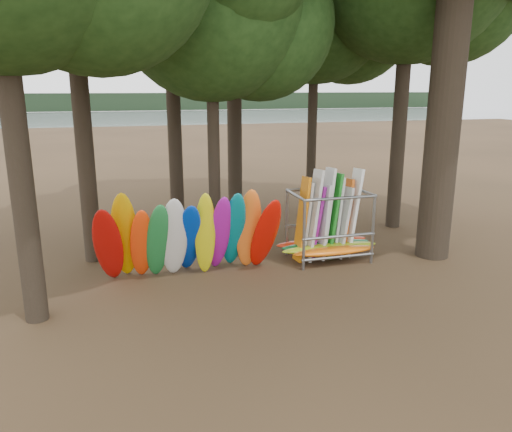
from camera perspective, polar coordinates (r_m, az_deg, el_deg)
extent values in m
plane|color=#47331E|center=(14.74, 4.50, -6.48)|extent=(120.00, 120.00, 0.00)
plane|color=gray|center=(73.22, -12.38, 10.04)|extent=(160.00, 160.00, 0.00)
cube|color=black|center=(123.01, -14.13, 12.55)|extent=(160.00, 4.00, 4.00)
cylinder|color=black|center=(15.72, -19.63, 14.90)|extent=(0.52, 0.52, 11.20)
cylinder|color=black|center=(18.88, -9.53, 15.20)|extent=(0.52, 0.52, 11.12)
cylinder|color=black|center=(21.53, -2.54, 16.74)|extent=(0.62, 0.62, 12.23)
cylinder|color=black|center=(21.50, 6.54, 13.86)|extent=(0.40, 0.40, 10.13)
ellipsoid|color=black|center=(21.75, 6.83, 23.24)|extent=(7.45, 7.45, 6.48)
cylinder|color=black|center=(11.87, -26.23, 12.52)|extent=(0.52, 0.52, 10.31)
cylinder|color=black|center=(15.82, -4.94, 11.81)|extent=(0.38, 0.38, 9.08)
ellipsoid|color=black|center=(15.99, -5.21, 23.25)|extent=(6.68, 6.68, 5.81)
cylinder|color=black|center=(19.55, 16.44, 15.18)|extent=(0.53, 0.53, 11.38)
cylinder|color=black|center=(16.44, 21.71, 21.18)|extent=(1.02, 1.02, 14.90)
ellipsoid|color=#AF0A07|center=(13.79, -16.52, -3.31)|extent=(0.93, 1.87, 2.54)
ellipsoid|color=#D79C04|center=(14.03, -14.79, -2.23)|extent=(0.77, 1.63, 2.82)
ellipsoid|color=#F5380A|center=(14.00, -12.94, -3.16)|extent=(0.67, 1.48, 2.35)
ellipsoid|color=#1B6E31|center=(13.91, -11.14, -2.87)|extent=(0.80, 1.60, 2.51)
ellipsoid|color=beige|center=(13.93, -9.38, -2.49)|extent=(0.79, 1.47, 2.62)
ellipsoid|color=#0431B3|center=(14.16, -7.69, -2.59)|extent=(0.72, 1.79, 2.43)
ellipsoid|color=#CCC610|center=(14.00, -5.83, -2.12)|extent=(0.68, 1.18, 2.64)
ellipsoid|color=#A0139C|center=(14.21, -4.20, -2.05)|extent=(0.65, 1.67, 2.60)
ellipsoid|color=#04727D|center=(14.35, -2.56, -1.68)|extent=(0.79, 1.94, 2.72)
ellipsoid|color=orange|center=(14.40, -0.83, -1.54)|extent=(0.84, 1.31, 2.67)
ellipsoid|color=red|center=(14.36, 1.07, -2.11)|extent=(0.96, 1.66, 2.46)
ellipsoid|color=orange|center=(15.46, 8.99, -3.95)|extent=(2.69, 0.55, 0.24)
ellipsoid|color=#98B217|center=(15.75, 8.47, -3.58)|extent=(3.17, 0.55, 0.24)
ellipsoid|color=#16642C|center=(16.02, 8.02, -3.26)|extent=(2.99, 0.55, 0.24)
ellipsoid|color=red|center=(16.30, 7.56, -2.93)|extent=(3.12, 0.55, 0.24)
cube|color=orange|center=(15.43, 5.26, -0.40)|extent=(0.43, 0.78, 2.65)
cube|color=silver|center=(15.69, 5.58, -0.54)|extent=(0.44, 0.78, 2.45)
cube|color=silver|center=(15.50, 6.50, 0.05)|extent=(0.59, 0.83, 2.86)
cube|color=#91188B|center=(15.77, 6.82, -0.72)|extent=(0.54, 0.74, 2.32)
cube|color=silver|center=(15.70, 7.62, -0.74)|extent=(0.41, 0.79, 2.38)
cube|color=silver|center=(15.85, 7.97, 0.33)|extent=(0.48, 0.81, 2.87)
cube|color=#1B7A1F|center=(15.84, 8.70, 0.01)|extent=(0.54, 0.79, 2.72)
cube|color=silver|center=(16.04, 9.06, -0.12)|extent=(0.44, 0.79, 2.57)
cube|color=silver|center=(15.98, 9.88, -0.73)|extent=(0.53, 0.77, 2.27)
cube|color=#D95D18|center=(16.24, 10.07, -0.12)|extent=(0.41, 0.78, 2.49)
cube|color=white|center=(16.12, 10.90, 0.38)|extent=(0.57, 0.80, 2.82)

